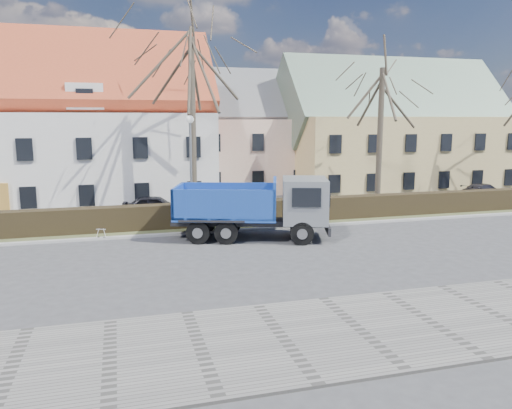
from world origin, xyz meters
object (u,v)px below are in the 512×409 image
object	(u,v)px
dump_truck	(247,207)
streetlight	(191,170)
cart_frame	(97,234)
parked_car_a	(155,206)
parked_car_b	(483,191)

from	to	relation	value
dump_truck	streetlight	distance (m)	4.82
dump_truck	cart_frame	world-z (taller)	dump_truck
streetlight	parked_car_a	bearing A→B (deg)	124.22
streetlight	cart_frame	world-z (taller)	streetlight
cart_frame	parked_car_a	distance (m)	5.98
parked_car_a	parked_car_b	distance (m)	23.92
dump_truck	parked_car_b	size ratio (longest dim) A/B	1.96
dump_truck	parked_car_a	bearing A→B (deg)	138.15
dump_truck	streetlight	bearing A→B (deg)	135.32
streetlight	parked_car_b	world-z (taller)	streetlight
streetlight	cart_frame	xyz separation A→B (m)	(-5.00, -2.38, -2.74)
dump_truck	parked_car_a	xyz separation A→B (m)	(-3.92, 6.74, -0.89)
streetlight	parked_car_a	world-z (taller)	streetlight
parked_car_a	cart_frame	bearing A→B (deg)	155.16
parked_car_b	cart_frame	bearing A→B (deg)	80.26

